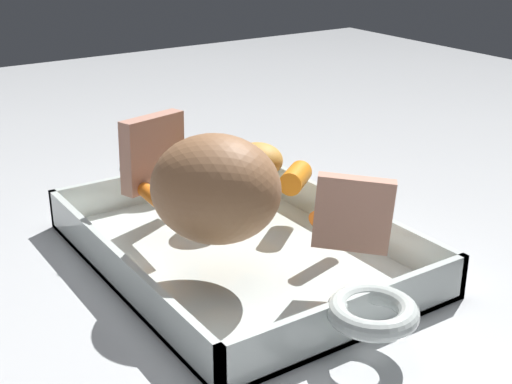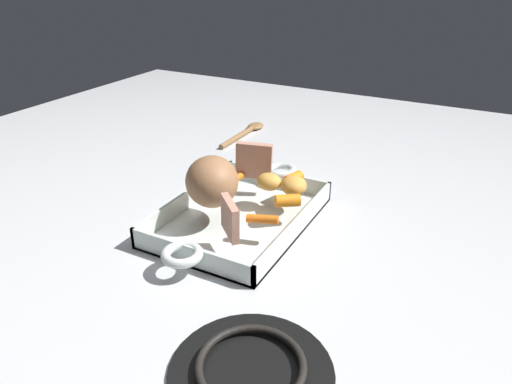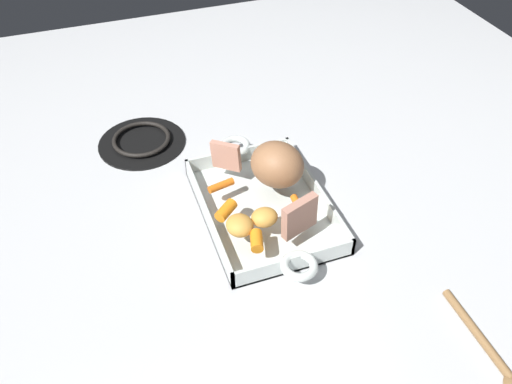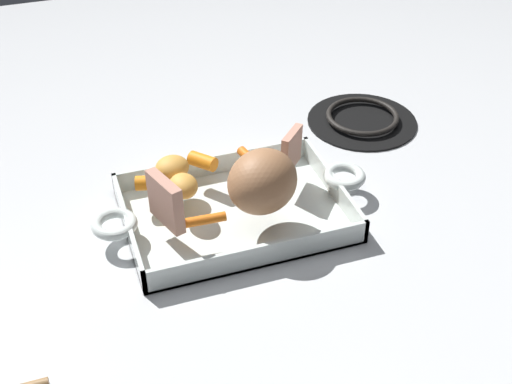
{
  "view_description": "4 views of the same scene",
  "coord_description": "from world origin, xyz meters",
  "px_view_note": "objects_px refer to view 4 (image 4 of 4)",
  "views": [
    {
      "loc": [
        0.51,
        -0.32,
        0.31
      ],
      "look_at": [
        0.01,
        0.02,
        0.07
      ],
      "focal_mm": 49.76,
      "sensor_mm": 36.0,
      "label": 1
    },
    {
      "loc": [
        0.68,
        0.39,
        0.46
      ],
      "look_at": [
        -0.01,
        0.03,
        0.07
      ],
      "focal_mm": 32.95,
      "sensor_mm": 36.0,
      "label": 2
    },
    {
      "loc": [
        -0.72,
        0.27,
        0.77
      ],
      "look_at": [
        -0.02,
        0.02,
        0.07
      ],
      "focal_mm": 36.91,
      "sensor_mm": 36.0,
      "label": 3
    },
    {
      "loc": [
        -0.24,
        -0.79,
        0.68
      ],
      "look_at": [
        0.03,
        -0.03,
        0.06
      ],
      "focal_mm": 47.95,
      "sensor_mm": 36.0,
      "label": 4
    }
  ],
  "objects_px": {
    "baby_carrot_center_right": "(204,220)",
    "stove_burner_rear": "(362,119)",
    "pork_roast": "(262,181)",
    "potato_whole": "(172,168)",
    "baby_carrot_southeast": "(203,161)",
    "potato_corner": "(183,186)",
    "roast_slice_thin": "(291,150)",
    "baby_carrot_southwest": "(250,159)",
    "roasting_dish": "(235,211)",
    "baby_carrot_northeast": "(149,183)",
    "roast_slice_thick": "(165,202)"
  },
  "relations": [
    {
      "from": "roast_slice_thick",
      "to": "baby_carrot_center_right",
      "type": "height_order",
      "value": "roast_slice_thick"
    },
    {
      "from": "pork_roast",
      "to": "stove_burner_rear",
      "type": "bearing_deg",
      "value": 39.69
    },
    {
      "from": "roast_slice_thin",
      "to": "baby_carrot_southeast",
      "type": "height_order",
      "value": "roast_slice_thin"
    },
    {
      "from": "baby_carrot_northeast",
      "to": "roast_slice_thin",
      "type": "bearing_deg",
      "value": -3.26
    },
    {
      "from": "roasting_dish",
      "to": "baby_carrot_southeast",
      "type": "xyz_separation_m",
      "value": [
        -0.03,
        0.09,
        0.04
      ]
    },
    {
      "from": "potato_whole",
      "to": "stove_burner_rear",
      "type": "xyz_separation_m",
      "value": [
        0.39,
        0.12,
        -0.05
      ]
    },
    {
      "from": "roast_slice_thin",
      "to": "stove_burner_rear",
      "type": "height_order",
      "value": "roast_slice_thin"
    },
    {
      "from": "roast_slice_thick",
      "to": "baby_carrot_northeast",
      "type": "xyz_separation_m",
      "value": [
        -0.01,
        0.09,
        -0.03
      ]
    },
    {
      "from": "potato_corner",
      "to": "roast_slice_thick",
      "type": "bearing_deg",
      "value": -125.05
    },
    {
      "from": "baby_carrot_southwest",
      "to": "roasting_dish",
      "type": "bearing_deg",
      "value": -123.97
    },
    {
      "from": "pork_roast",
      "to": "stove_burner_rear",
      "type": "height_order",
      "value": "pork_roast"
    },
    {
      "from": "pork_roast",
      "to": "potato_whole",
      "type": "height_order",
      "value": "pork_roast"
    },
    {
      "from": "baby_carrot_southeast",
      "to": "potato_corner",
      "type": "height_order",
      "value": "potato_corner"
    },
    {
      "from": "roast_slice_thin",
      "to": "roast_slice_thick",
      "type": "distance_m",
      "value": 0.23
    },
    {
      "from": "baby_carrot_southeast",
      "to": "baby_carrot_northeast",
      "type": "distance_m",
      "value": 0.1
    },
    {
      "from": "potato_corner",
      "to": "stove_burner_rear",
      "type": "height_order",
      "value": "potato_corner"
    },
    {
      "from": "stove_burner_rear",
      "to": "baby_carrot_center_right",
      "type": "bearing_deg",
      "value": -146.84
    },
    {
      "from": "roasting_dish",
      "to": "baby_carrot_southeast",
      "type": "bearing_deg",
      "value": 106.82
    },
    {
      "from": "potato_whole",
      "to": "baby_carrot_northeast",
      "type": "bearing_deg",
      "value": -155.65
    },
    {
      "from": "roast_slice_thick",
      "to": "potato_whole",
      "type": "bearing_deg",
      "value": 72.59
    },
    {
      "from": "roasting_dish",
      "to": "baby_carrot_northeast",
      "type": "relative_size",
      "value": 10.69
    },
    {
      "from": "baby_carrot_center_right",
      "to": "stove_burner_rear",
      "type": "distance_m",
      "value": 0.45
    },
    {
      "from": "baby_carrot_southwest",
      "to": "potato_corner",
      "type": "relative_size",
      "value": 1.08
    },
    {
      "from": "roasting_dish",
      "to": "potato_corner",
      "type": "height_order",
      "value": "potato_corner"
    },
    {
      "from": "roasting_dish",
      "to": "baby_carrot_southwest",
      "type": "distance_m",
      "value": 0.1
    },
    {
      "from": "pork_roast",
      "to": "potato_corner",
      "type": "xyz_separation_m",
      "value": [
        -0.1,
        0.07,
        -0.03
      ]
    },
    {
      "from": "roasting_dish",
      "to": "roast_slice_thin",
      "type": "distance_m",
      "value": 0.13
    },
    {
      "from": "baby_carrot_southwest",
      "to": "roast_slice_thick",
      "type": "bearing_deg",
      "value": -147.39
    },
    {
      "from": "roast_slice_thin",
      "to": "potato_corner",
      "type": "bearing_deg",
      "value": -174.02
    },
    {
      "from": "pork_roast",
      "to": "baby_carrot_northeast",
      "type": "xyz_separation_m",
      "value": [
        -0.15,
        0.1,
        -0.03
      ]
    },
    {
      "from": "potato_corner",
      "to": "pork_roast",
      "type": "bearing_deg",
      "value": -32.17
    },
    {
      "from": "roast_slice_thick",
      "to": "baby_carrot_northeast",
      "type": "bearing_deg",
      "value": 95.44
    },
    {
      "from": "stove_burner_rear",
      "to": "baby_carrot_southeast",
      "type": "bearing_deg",
      "value": -162.44
    },
    {
      "from": "baby_carrot_southwest",
      "to": "potato_whole",
      "type": "distance_m",
      "value": 0.13
    },
    {
      "from": "pork_roast",
      "to": "potato_corner",
      "type": "height_order",
      "value": "pork_roast"
    },
    {
      "from": "roasting_dish",
      "to": "stove_burner_rear",
      "type": "relative_size",
      "value": 2.12
    },
    {
      "from": "pork_roast",
      "to": "baby_carrot_center_right",
      "type": "distance_m",
      "value": 0.1
    },
    {
      "from": "stove_burner_rear",
      "to": "roast_slice_thick",
      "type": "bearing_deg",
      "value": -152.25
    },
    {
      "from": "potato_corner",
      "to": "stove_burner_rear",
      "type": "xyz_separation_m",
      "value": [
        0.39,
        0.17,
        -0.05
      ]
    },
    {
      "from": "baby_carrot_center_right",
      "to": "baby_carrot_southwest",
      "type": "relative_size",
      "value": 1.15
    },
    {
      "from": "baby_carrot_southwest",
      "to": "pork_roast",
      "type": "bearing_deg",
      "value": -99.45
    },
    {
      "from": "pork_roast",
      "to": "baby_carrot_center_right",
      "type": "relative_size",
      "value": 1.75
    },
    {
      "from": "potato_whole",
      "to": "baby_carrot_southeast",
      "type": "bearing_deg",
      "value": 11.62
    },
    {
      "from": "roasting_dish",
      "to": "baby_carrot_southwest",
      "type": "xyz_separation_m",
      "value": [
        0.05,
        0.07,
        0.04
      ]
    },
    {
      "from": "baby_carrot_southeast",
      "to": "roast_slice_thick",
      "type": "bearing_deg",
      "value": -126.29
    },
    {
      "from": "baby_carrot_northeast",
      "to": "potato_whole",
      "type": "relative_size",
      "value": 0.75
    },
    {
      "from": "stove_burner_rear",
      "to": "roast_slice_thin",
      "type": "bearing_deg",
      "value": -143.72
    },
    {
      "from": "baby_carrot_southwest",
      "to": "potato_whole",
      "type": "relative_size",
      "value": 1.03
    },
    {
      "from": "roast_slice_thin",
      "to": "baby_carrot_southwest",
      "type": "bearing_deg",
      "value": 153.52
    },
    {
      "from": "stove_burner_rear",
      "to": "potato_corner",
      "type": "bearing_deg",
      "value": -156.38
    }
  ]
}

